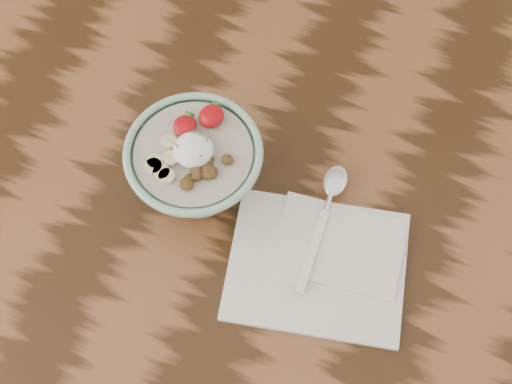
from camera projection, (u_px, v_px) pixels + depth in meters
table at (279, 205)px, 110.50cm from camera, size 160.00×90.00×75.00cm
breakfast_bowl at (195, 165)px, 95.98cm from camera, size 18.37×18.37×12.35cm
napkin at (321, 262)px, 96.08cm from camera, size 26.98×23.47×1.45cm
spoon at (330, 198)px, 98.73cm from camera, size 3.55×19.75×1.03cm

